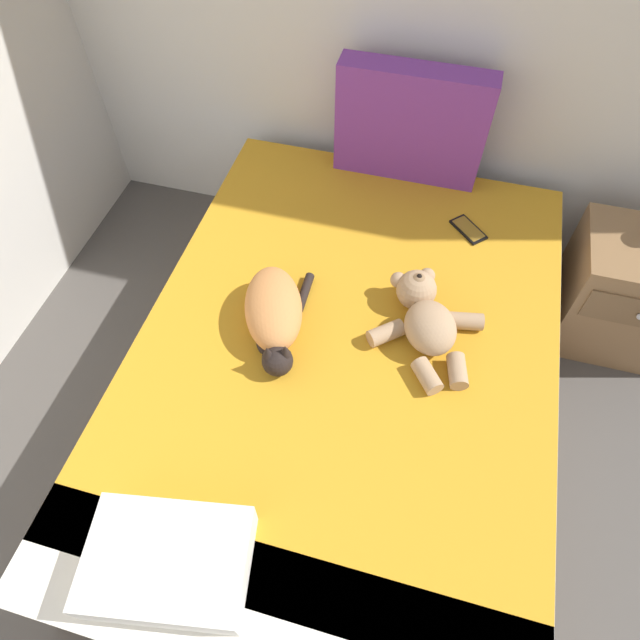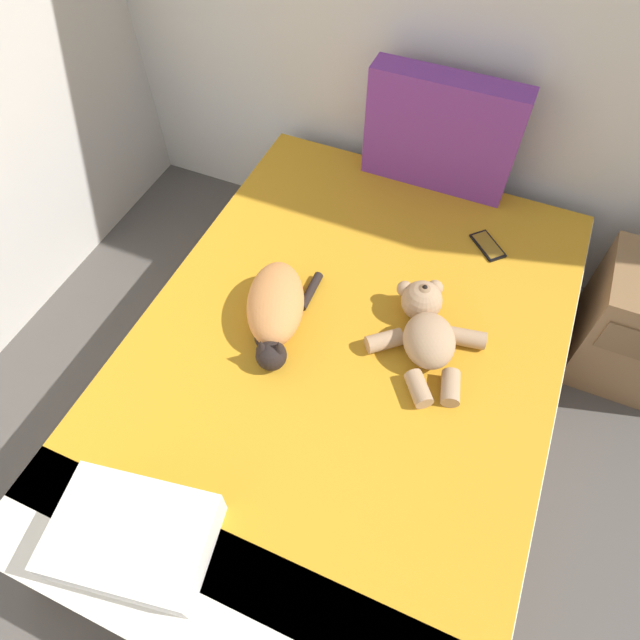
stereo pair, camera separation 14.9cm
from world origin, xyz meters
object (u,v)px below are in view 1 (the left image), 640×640
object	(u,v)px
cat	(274,313)
nightstand	(623,293)
patterned_cushion	(411,124)
throw_pillow	(169,562)
bed	(344,380)
teddy_bear	(426,317)
cell_phone	(468,229)

from	to	relation	value
cat	nightstand	distance (m)	1.45
patterned_cushion	throw_pillow	bearing A→B (deg)	-100.02
patterned_cushion	bed	bearing A→B (deg)	-91.92
bed	throw_pillow	xyz separation A→B (m)	(-0.27, -0.79, 0.30)
patterned_cushion	teddy_bear	distance (m)	0.83
patterned_cushion	throw_pillow	xyz separation A→B (m)	(-0.30, -1.70, -0.17)
cat	patterned_cushion	bearing A→B (deg)	72.90
cell_phone	nightstand	xyz separation A→B (m)	(0.67, 0.05, -0.23)
throw_pillow	nightstand	world-z (taller)	throw_pillow
patterned_cushion	cat	distance (m)	0.96
throw_pillow	nightstand	size ratio (longest dim) A/B	0.76
patterned_cushion	nightstand	distance (m)	1.10
bed	teddy_bear	xyz separation A→B (m)	(0.24, 0.13, 0.31)
bed	patterned_cushion	xyz separation A→B (m)	(0.03, 0.91, 0.48)
bed	throw_pillow	world-z (taller)	throw_pillow
teddy_bear	nightstand	xyz separation A→B (m)	(0.77, 0.55, -0.29)
cat	teddy_bear	bearing A→B (deg)	13.94
teddy_bear	cell_phone	bearing A→B (deg)	79.11
bed	teddy_bear	size ratio (longest dim) A/B	4.36
cat	teddy_bear	size ratio (longest dim) A/B	0.97
bed	cell_phone	size ratio (longest dim) A/B	12.73
nightstand	throw_pillow	bearing A→B (deg)	-130.96
patterned_cushion	teddy_bear	world-z (taller)	patterned_cushion
patterned_cushion	cat	bearing A→B (deg)	-107.10
bed	cat	distance (m)	0.40
teddy_bear	cat	bearing A→B (deg)	-166.06
teddy_bear	throw_pillow	bearing A→B (deg)	-118.96
patterned_cushion	cat	size ratio (longest dim) A/B	1.32
cat	cell_phone	xyz separation A→B (m)	(0.58, 0.63, -0.07)
cat	cell_phone	distance (m)	0.86
nightstand	cell_phone	bearing A→B (deg)	-175.97
cat	nightstand	world-z (taller)	cat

